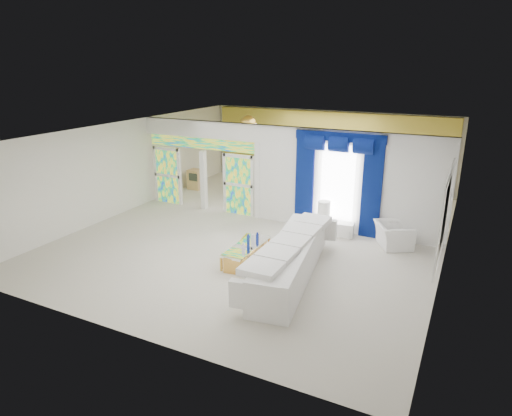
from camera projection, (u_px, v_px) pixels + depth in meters
The scene contains 22 objects.
floor at pixel (265, 230), 13.39m from camera, with size 12.00×12.00×0.00m, color #B7AF9E.
dividing_wall at pixel (347, 182), 12.87m from camera, with size 5.70×0.18×3.00m, color white.
dividing_header at pixel (200, 129), 14.59m from camera, with size 4.30×0.18×0.55m, color white.
stained_panel_left at pixel (168, 175), 15.73m from camera, with size 0.95×0.04×2.00m, color #994C3F.
stained_panel_right at pixel (239, 185), 14.53m from camera, with size 0.95×0.04×2.00m, color #994C3F.
stained_transom at pixel (200, 143), 14.74m from camera, with size 4.00×0.05×0.35m, color #994C3F.
window_pane at pixel (337, 184), 12.91m from camera, with size 1.00×0.02×2.30m, color white.
blue_drape_left at pixel (305, 182), 13.32m from camera, with size 0.55×0.10×2.80m, color #030542.
blue_drape_right at pixel (372, 190), 12.47m from camera, with size 0.55×0.10×2.80m, color #030542.
blue_pelmet at pixel (340, 137), 12.45m from camera, with size 2.60×0.12×0.25m, color #030542.
wall_mirror at pixel (445, 215), 9.98m from camera, with size 0.04×2.70×1.90m, color white.
gold_curtains at pixel (327, 148), 17.95m from camera, with size 9.70×0.12×2.90m, color gold.
white_sofa at pixel (291, 260), 10.42m from camera, with size 0.92×4.27×0.81m, color white.
coffee_table at pixel (246, 253), 11.31m from camera, with size 0.58×1.73×0.38m, color gold.
console_table at pixel (333, 228), 13.00m from camera, with size 1.18×0.37×0.39m, color white.
table_lamp at pixel (324, 211), 12.97m from camera, with size 0.36×0.36×0.58m, color silver.
armchair at pixel (393, 235), 12.13m from camera, with size 1.00×0.87×0.65m, color white.
grand_piano at pixel (263, 179), 17.31m from camera, with size 1.42×1.87×0.94m, color black.
piano_bench at pixel (244, 198), 16.06m from camera, with size 0.81×0.32×0.27m, color black.
tv_console at pixel (196, 179), 17.65m from camera, with size 0.53×0.49×0.78m, color tan.
chandelier at pixel (248, 124), 16.43m from camera, with size 0.60×0.60×0.60m, color gold.
decanters at pixel (250, 241), 11.30m from camera, with size 0.15×0.82×0.30m.
Camera 1 is at (5.31, -11.33, 4.82)m, focal length 31.25 mm.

